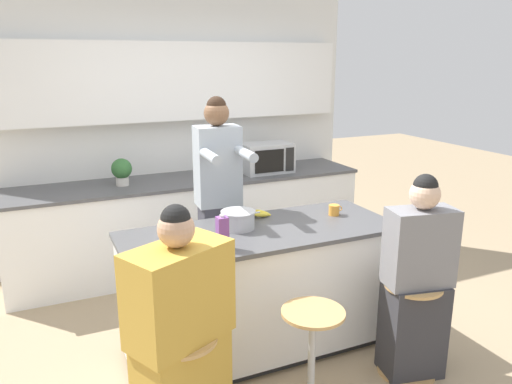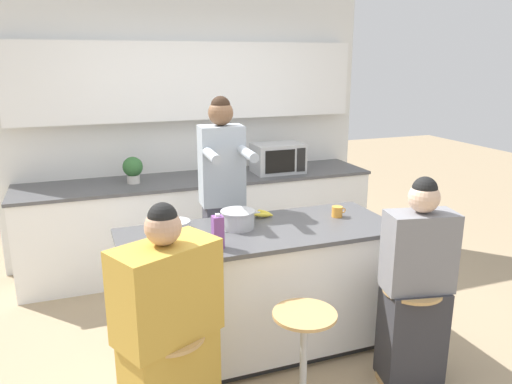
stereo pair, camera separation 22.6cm
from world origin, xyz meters
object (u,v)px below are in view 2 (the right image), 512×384
Objects in this scene: bar_stool_leftmost at (172,383)px; banana_bunch at (262,214)px; coffee_cup_near at (337,212)px; juice_carton at (218,232)px; potted_plant at (133,168)px; person_cooking at (223,209)px; bar_stool_rightmost at (409,331)px; bar_stool_center at (303,358)px; cooking_pot at (238,219)px; microwave at (278,158)px; kitchen_island at (260,289)px; fruit_bowl at (176,225)px; person_wrapped_blanket at (169,337)px; person_seated_near at (415,292)px.

banana_bunch reaches higher than bar_stool_leftmost.
juice_carton is at bearing -163.50° from coffee_cup_near.
potted_plant reaches higher than coffee_cup_near.
bar_stool_leftmost is 1.52m from person_cooking.
person_cooking is 10.08× the size of banana_bunch.
potted_plant is (-1.41, 2.33, 0.70)m from bar_stool_rightmost.
banana_bunch is at bearing -61.64° from potted_plant.
coffee_cup_near is at bearing 99.46° from bar_stool_rightmost.
potted_plant reaches higher than banana_bunch.
banana_bunch is at bearing 45.36° from juice_carton.
bar_stool_center is 1.03m from cooking_pot.
cooking_pot is 1.78m from microwave.
juice_carton is (-0.36, -0.23, 0.55)m from kitchen_island.
juice_carton is 2.17m from microwave.
person_cooking is (0.67, 1.25, 0.55)m from bar_stool_leftmost.
person_cooking is at bearing 38.81° from fruit_bowl.
bar_stool_rightmost is 1.29m from banana_bunch.
cooking_pot is at bearing 25.18° from person_wrapped_blanket.
fruit_bowl is 1.10× the size of banana_bunch.
fruit_bowl is 0.77× the size of potted_plant.
fruit_bowl is at bearing 157.48° from person_seated_near.
kitchen_island is at bearing -76.65° from person_cooking.
bar_stool_rightmost is at bearing -25.00° from person_wrapped_blanket.
coffee_cup_near is at bearing -19.06° from banana_bunch.
coffee_cup_near reaches higher than banana_bunch.
kitchen_island is 5.85× the size of cooking_pot.
banana_bunch is at bearing 46.75° from bar_stool_leftmost.
juice_carton is (0.17, -0.44, 0.08)m from fruit_bowl.
bar_stool_center is 3.66× the size of banana_bunch.
fruit_bowl is (-0.53, 0.94, 0.59)m from bar_stool_center.
kitchen_island is 1.89m from microwave.
fruit_bowl is at bearing 162.53° from cooking_pot.
cooking_pot is 0.40m from juice_carton.
banana_bunch is at bearing 137.60° from person_seated_near.
bar_stool_leftmost and bar_stool_rightmost have the same top height.
person_wrapped_blanket reaches higher than coffee_cup_near.
person_wrapped_blanket is at bearing 177.70° from bar_stool_center.
coffee_cup_near is 0.45× the size of potted_plant.
person_seated_near is at bearing 2.26° from bar_stool_center.
banana_bunch is at bearing 3.30° from fruit_bowl.
banana_bunch is (-0.53, 0.18, -0.01)m from coffee_cup_near.
bar_stool_rightmost is 1.69m from fruit_bowl.
kitchen_island is 1.03m from bar_stool_rightmost.
person_cooking is 0.38m from banana_bunch.
potted_plant is at bearing 105.18° from bar_stool_center.
bar_stool_leftmost is 3.31× the size of fruit_bowl.
microwave is at bearing 52.49° from person_cooking.
potted_plant is at bearing 129.12° from coffee_cup_near.
person_wrapped_blanket is at bearing -138.43° from kitchen_island.
cooking_pot is 1.69× the size of fruit_bowl.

